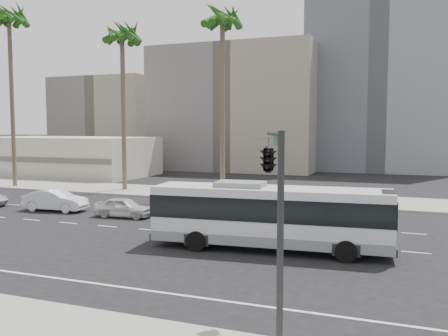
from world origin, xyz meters
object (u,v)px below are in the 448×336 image
at_px(palm_far, 9,21).
at_px(palm_near, 222,23).
at_px(city_bus, 270,215).
at_px(palm_mid, 122,39).
at_px(car_b, 55,200).
at_px(car_a, 124,207).
at_px(traffic_signal, 269,163).

bearing_deg(palm_far, palm_near, 1.39).
xyz_separation_m(city_bus, palm_mid, (-19.28, 17.01, 12.89)).
bearing_deg(car_b, palm_mid, 1.92).
height_order(palm_near, palm_mid, palm_near).
xyz_separation_m(car_a, car_b, (-6.13, 0.37, 0.10)).
height_order(palm_mid, palm_far, palm_far).
height_order(city_bus, palm_far, palm_far).
xyz_separation_m(city_bus, palm_far, (-31.69, 15.55, 15.22)).
distance_m(traffic_signal, palm_mid, 34.82).
xyz_separation_m(palm_mid, palm_far, (-12.41, -1.45, 2.34)).
relative_size(car_b, palm_mid, 0.30).
xyz_separation_m(city_bus, car_b, (-17.92, 5.41, -1.01)).
height_order(traffic_signal, palm_far, palm_far).
bearing_deg(city_bus, traffic_signal, -79.86).
bearing_deg(car_a, traffic_signal, -138.69).
bearing_deg(palm_mid, car_b, -83.33).
xyz_separation_m(car_a, palm_near, (3.15, 11.07, 14.50)).
bearing_deg(city_bus, palm_near, 113.59).
relative_size(city_bus, palm_far, 0.65).
distance_m(traffic_signal, palm_far, 43.35).
distance_m(city_bus, palm_mid, 28.76).
relative_size(car_b, palm_near, 0.29).
bearing_deg(traffic_signal, palm_near, 93.06).
relative_size(city_bus, car_a, 2.98).
bearing_deg(traffic_signal, car_a, 115.11).
relative_size(palm_mid, palm_far, 0.87).
xyz_separation_m(palm_near, palm_mid, (-10.64, 0.89, -0.51)).
bearing_deg(car_b, car_a, -98.19).
height_order(car_a, car_b, car_b).
bearing_deg(palm_far, car_a, -27.85).
bearing_deg(city_bus, car_a, 152.25).
relative_size(palm_near, palm_far, 0.89).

